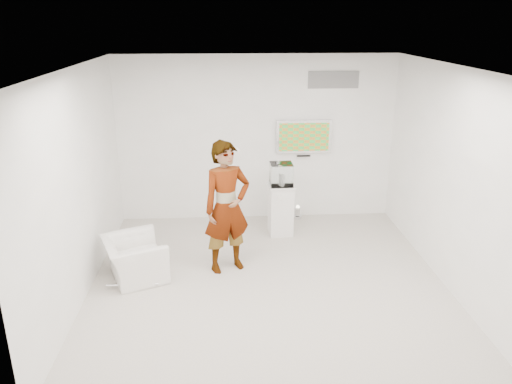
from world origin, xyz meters
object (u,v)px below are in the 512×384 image
person (227,207)px  pedestal (281,209)px  tv (304,137)px  armchair (135,258)px  floor_uplight (298,212)px

person → pedestal: person is taller
tv → armchair: 3.74m
person → armchair: bearing=164.3°
tv → pedestal: size_ratio=1.11×
pedestal → floor_uplight: size_ratio=3.64×
person → pedestal: bearing=29.3°
person → armchair: 1.52m
floor_uplight → armchair: bearing=-142.0°
armchair → pedestal: size_ratio=1.02×
tv → armchair: size_ratio=1.09×
person → armchair: person is taller
tv → pedestal: 1.43m
tv → pedestal: tv is taller
tv → person: 2.51m
tv → person: person is taller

